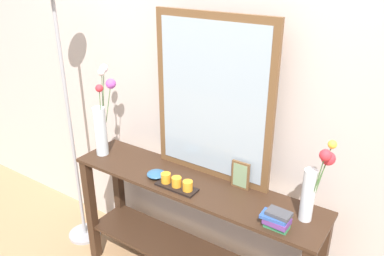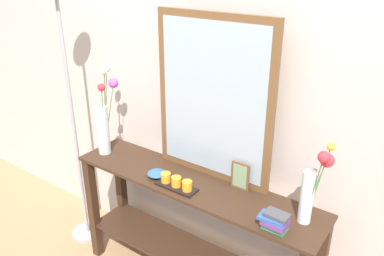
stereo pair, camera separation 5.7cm
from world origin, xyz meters
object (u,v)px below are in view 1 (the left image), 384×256
book_stack (277,219)px  candle_tray (177,184)px  tall_vase_left (102,120)px  vase_right (314,184)px  mirror_leaning (212,100)px  console_table (192,224)px  floor_lamp (63,77)px  decorative_bowl (156,174)px  picture_frame_small (240,175)px

book_stack → candle_tray: bearing=178.5°
tall_vase_left → vase_right: size_ratio=1.32×
vase_right → candle_tray: size_ratio=1.77×
vase_right → tall_vase_left: bearing=-178.3°
candle_tray → book_stack: book_stack is taller
mirror_leaning → tall_vase_left: (-0.71, -0.15, -0.23)m
console_table → floor_lamp: (-0.97, -0.03, 0.76)m
mirror_leaning → decorative_bowl: 0.55m
floor_lamp → tall_vase_left: bearing=3.2°
console_table → candle_tray: candle_tray is taller
tall_vase_left → candle_tray: (0.63, -0.08, -0.21)m
candle_tray → floor_lamp: 1.03m
picture_frame_small → decorative_bowl: (-0.46, -0.17, -0.06)m
console_table → floor_lamp: 1.23m
tall_vase_left → decorative_bowl: 0.52m
console_table → tall_vase_left: 0.86m
vase_right → picture_frame_small: bearing=169.6°
picture_frame_small → floor_lamp: (-1.22, -0.13, 0.39)m
console_table → book_stack: bearing=-11.0°
tall_vase_left → mirror_leaning: bearing=12.1°
floor_lamp → book_stack: bearing=-3.0°
decorative_bowl → book_stack: book_stack is taller
mirror_leaning → vase_right: mirror_leaning is taller
tall_vase_left → decorative_bowl: tall_vase_left is taller
candle_tray → picture_frame_small: size_ratio=1.52×
candle_tray → decorative_bowl: 0.17m
console_table → vase_right: vase_right is taller
mirror_leaning → candle_tray: bearing=-108.7°
console_table → vase_right: 0.83m
picture_frame_small → decorative_bowl: size_ratio=1.46×
console_table → vase_right: size_ratio=3.57×
mirror_leaning → vase_right: 0.69m
candle_tray → decorative_bowl: bearing=170.7°
vase_right → candle_tray: vase_right is taller
picture_frame_small → decorative_bowl: picture_frame_small is taller
book_stack → floor_lamp: (-1.52, 0.08, 0.42)m
vase_right → picture_frame_small: vase_right is taller
mirror_leaning → picture_frame_small: (0.21, -0.04, -0.38)m
decorative_bowl → floor_lamp: floor_lamp is taller
console_table → floor_lamp: floor_lamp is taller
console_table → decorative_bowl: decorative_bowl is taller
candle_tray → console_table: bearing=66.0°
decorative_bowl → book_stack: bearing=-3.2°
vase_right → picture_frame_small: size_ratio=2.68×
picture_frame_small → book_stack: (0.30, -0.21, -0.04)m
console_table → decorative_bowl: 0.38m
book_stack → console_table: bearing=169.0°
console_table → mirror_leaning: mirror_leaning is taller
tall_vase_left → floor_lamp: size_ratio=0.31×
tall_vase_left → vase_right: (1.34, 0.04, -0.03)m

